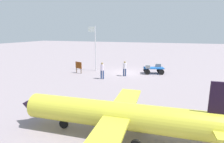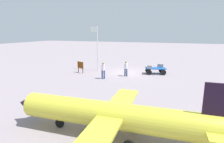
% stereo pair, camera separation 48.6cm
% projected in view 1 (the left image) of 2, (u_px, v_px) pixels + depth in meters
% --- Properties ---
extents(ground_plane, '(120.00, 120.00, 0.00)m').
position_uv_depth(ground_plane, '(127.00, 72.00, 20.76)').
color(ground_plane, gray).
extents(luggage_cart, '(2.36, 1.74, 0.69)m').
position_uv_depth(luggage_cart, '(153.00, 69.00, 20.03)').
color(luggage_cart, '#1858B1').
rests_on(luggage_cart, ground).
extents(suitcase_tan, '(0.51, 0.36, 0.38)m').
position_uv_depth(suitcase_tan, '(159.00, 65.00, 20.24)').
color(suitcase_tan, gray).
rests_on(suitcase_tan, luggage_cart).
extents(suitcase_dark, '(0.53, 0.41, 0.35)m').
position_uv_depth(suitcase_dark, '(148.00, 67.00, 19.54)').
color(suitcase_dark, gray).
rests_on(suitcase_dark, luggage_cart).
extents(suitcase_grey, '(0.63, 0.33, 0.32)m').
position_uv_depth(suitcase_grey, '(158.00, 66.00, 20.29)').
color(suitcase_grey, gray).
rests_on(suitcase_grey, luggage_cart).
extents(worker_lead, '(0.40, 0.40, 1.58)m').
position_uv_depth(worker_lead, '(125.00, 67.00, 18.82)').
color(worker_lead, navy).
rests_on(worker_lead, ground).
extents(worker_trailing, '(0.46, 0.46, 1.64)m').
position_uv_depth(worker_trailing, '(102.00, 69.00, 17.67)').
color(worker_trailing, navy).
rests_on(worker_trailing, ground).
extents(airplane_near, '(9.30, 6.40, 2.79)m').
position_uv_depth(airplane_near, '(113.00, 114.00, 7.87)').
color(airplane_near, gold).
rests_on(airplane_near, ground).
extents(flagpole, '(0.92, 0.13, 5.21)m').
position_uv_depth(flagpole, '(95.00, 44.00, 21.09)').
color(flagpole, silver).
rests_on(flagpole, ground).
extents(signboard, '(0.92, 0.40, 1.27)m').
position_uv_depth(signboard, '(79.00, 66.00, 20.25)').
color(signboard, '#4C3319').
rests_on(signboard, ground).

